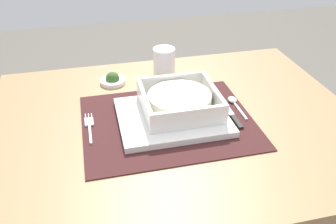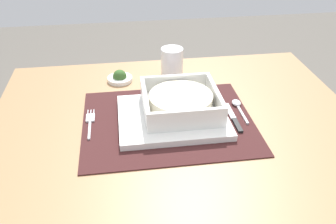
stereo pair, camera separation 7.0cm
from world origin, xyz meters
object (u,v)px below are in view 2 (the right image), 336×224
Objects in this scene: porridge_bowl at (181,102)px; spoon at (238,105)px; condiment_saucer at (120,78)px; drinking_glass at (172,63)px; dining_table at (176,153)px; butter_knife at (234,119)px; fork at (90,121)px.

spoon is (0.16, 0.02, -0.03)m from porridge_bowl.
porridge_bowl is at bearing -55.50° from condiment_saucer.
porridge_bowl is at bearing -170.28° from spoon.
condiment_saucer is at bearing 124.50° from porridge_bowl.
drinking_glass reaches higher than porridge_bowl.
drinking_glass is at bearing 6.53° from condiment_saucer.
dining_table is 4.98× the size of porridge_bowl.
butter_knife is 0.31m from drinking_glass.
butter_knife is 0.39m from condiment_saucer.
porridge_bowl is 2.52× the size of condiment_saucer.
porridge_bowl is 1.46× the size of fork.
spoon is 0.37m from condiment_saucer.
butter_knife is 1.76× the size of condiment_saucer.
spoon is (0.17, 0.04, 0.12)m from dining_table.
porridge_bowl is 0.16m from spoon.
dining_table is 0.30m from drinking_glass.
fork is 0.39m from spoon.
condiment_saucer is (-0.31, 0.20, 0.00)m from spoon.
dining_table is 7.11× the size of butter_knife.
dining_table is at bearing -95.96° from drinking_glass.
dining_table is 8.38× the size of spoon.
drinking_glass is at bearing 116.80° from butter_knife.
dining_table is 0.25m from fork.
porridge_bowl is at bearing -93.26° from drinking_glass.
porridge_bowl reaches higher than fork.
condiment_saucer is (-0.15, 0.22, -0.03)m from porridge_bowl.
fork reaches higher than dining_table.
condiment_saucer is (-0.16, -0.02, -0.03)m from drinking_glass.
dining_table is 0.19m from butter_knife.
porridge_bowl reaches higher than dining_table.
butter_knife is (0.36, -0.04, 0.00)m from fork.
butter_knife is 1.52× the size of drinking_glass.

